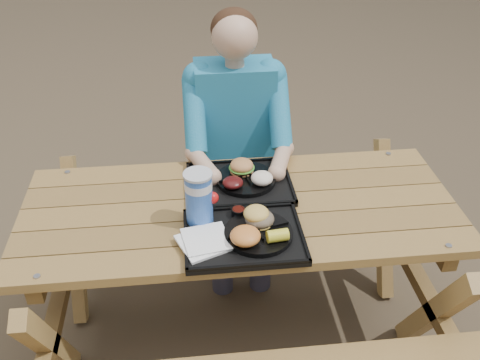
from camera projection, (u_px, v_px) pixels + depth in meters
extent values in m
plane|color=#999999|center=(240.00, 328.00, 2.63)|extent=(60.00, 60.00, 0.00)
cube|color=black|center=(244.00, 237.00, 2.03)|extent=(0.45, 0.35, 0.02)
cube|color=black|center=(239.00, 185.00, 2.32)|extent=(0.45, 0.35, 0.02)
cylinder|color=black|center=(258.00, 233.00, 2.02)|extent=(0.26, 0.26, 0.02)
cylinder|color=black|center=(246.00, 179.00, 2.32)|extent=(0.26, 0.26, 0.02)
cube|color=white|center=(203.00, 242.00, 1.98)|extent=(0.22, 0.22, 0.02)
cylinder|color=#174BB0|center=(199.00, 199.00, 2.04)|extent=(0.10, 0.10, 0.21)
cylinder|color=#310905|center=(239.00, 212.00, 2.11)|extent=(0.06, 0.06, 0.03)
cylinder|color=gold|center=(256.00, 210.00, 2.12)|extent=(0.05, 0.05, 0.03)
ellipsoid|color=orange|center=(245.00, 236.00, 1.94)|extent=(0.11, 0.11, 0.06)
cube|color=black|center=(201.00, 182.00, 2.31)|extent=(0.06, 0.15, 0.01)
ellipsoid|color=#460E0E|center=(233.00, 183.00, 2.24)|extent=(0.09, 0.09, 0.04)
ellipsoid|color=white|center=(262.00, 178.00, 2.26)|extent=(0.09, 0.09, 0.05)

